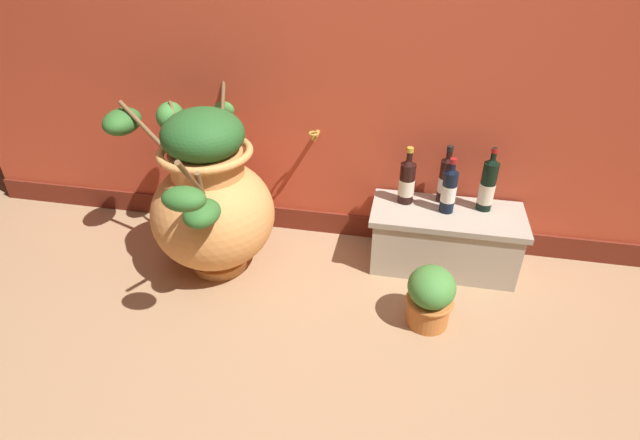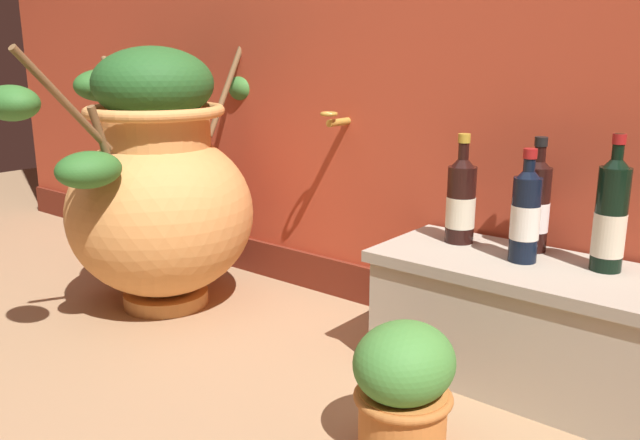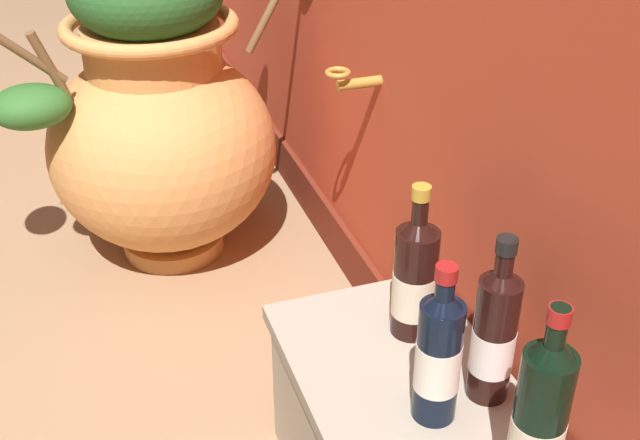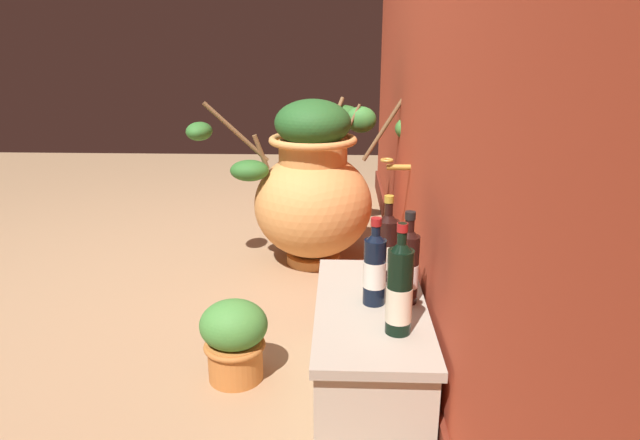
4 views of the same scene
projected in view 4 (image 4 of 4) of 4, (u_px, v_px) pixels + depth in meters
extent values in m
plane|color=#9E7A56|center=(155.00, 309.00, 2.45)|extent=(7.00, 7.00, 0.00)
cube|color=maroon|center=(407.00, 300.00, 2.39)|extent=(4.40, 0.02, 0.13)
cylinder|color=#B28433|center=(399.00, 167.00, 2.35)|extent=(0.02, 0.10, 0.02)
torus|color=#B28433|center=(387.00, 160.00, 2.34)|extent=(0.06, 0.06, 0.01)
cylinder|color=#D68E4C|center=(313.00, 258.00, 2.96)|extent=(0.28, 0.28, 0.05)
ellipsoid|color=#D68E4C|center=(313.00, 205.00, 2.87)|extent=(0.60, 0.60, 0.54)
cylinder|color=#D68E4C|center=(313.00, 155.00, 2.79)|extent=(0.34, 0.34, 0.15)
torus|color=#D68E4C|center=(313.00, 140.00, 2.77)|extent=(0.44, 0.44, 0.04)
cylinder|color=brown|center=(351.00, 124.00, 2.95)|extent=(0.12, 0.11, 0.20)
ellipsoid|color=#387A33|center=(361.00, 120.00, 3.01)|extent=(0.13, 0.17, 0.14)
cylinder|color=brown|center=(261.00, 152.00, 2.72)|extent=(0.04, 0.08, 0.18)
ellipsoid|color=#2D6628|center=(250.00, 171.00, 2.73)|extent=(0.15, 0.19, 0.10)
cylinder|color=brown|center=(383.00, 130.00, 2.79)|extent=(0.04, 0.21, 0.32)
ellipsoid|color=#428438|center=(412.00, 129.00, 2.80)|extent=(0.16, 0.18, 0.13)
cylinder|color=brown|center=(334.00, 121.00, 3.07)|extent=(0.29, 0.11, 0.24)
ellipsoid|color=#2D6628|center=(341.00, 116.00, 3.21)|extent=(0.17, 0.23, 0.12)
cylinder|color=brown|center=(236.00, 132.00, 2.67)|extent=(0.09, 0.30, 0.30)
ellipsoid|color=#2D6628|center=(199.00, 131.00, 2.63)|extent=(0.17, 0.12, 0.09)
ellipsoid|color=#235623|center=(313.00, 123.00, 2.74)|extent=(0.38, 0.38, 0.23)
cube|color=#B2A893|center=(370.00, 349.00, 1.83)|extent=(0.71, 0.33, 0.32)
cube|color=#A09785|center=(371.00, 309.00, 1.78)|extent=(0.76, 0.35, 0.03)
cylinder|color=black|center=(387.00, 249.00, 1.95)|extent=(0.08, 0.08, 0.21)
cone|color=black|center=(388.00, 217.00, 1.91)|extent=(0.08, 0.08, 0.04)
cylinder|color=black|center=(389.00, 208.00, 1.90)|extent=(0.03, 0.03, 0.09)
cylinder|color=#B7932D|center=(389.00, 199.00, 1.89)|extent=(0.03, 0.03, 0.02)
cylinder|color=beige|center=(387.00, 255.00, 1.95)|extent=(0.08, 0.08, 0.09)
cylinder|color=black|center=(408.00, 269.00, 1.76)|extent=(0.07, 0.07, 0.22)
cone|color=black|center=(409.00, 232.00, 1.73)|extent=(0.07, 0.07, 0.04)
cylinder|color=black|center=(410.00, 224.00, 1.72)|extent=(0.03, 0.03, 0.08)
cylinder|color=black|center=(410.00, 215.00, 1.71)|extent=(0.03, 0.03, 0.02)
cylinder|color=silver|center=(407.00, 275.00, 1.77)|extent=(0.07, 0.07, 0.08)
cylinder|color=black|center=(375.00, 272.00, 1.76)|extent=(0.07, 0.07, 0.21)
cone|color=black|center=(376.00, 236.00, 1.72)|extent=(0.07, 0.07, 0.04)
cylinder|color=black|center=(376.00, 229.00, 1.71)|extent=(0.03, 0.03, 0.07)
cylinder|color=maroon|center=(376.00, 222.00, 1.70)|extent=(0.03, 0.03, 0.02)
cylinder|color=white|center=(374.00, 274.00, 1.76)|extent=(0.07, 0.07, 0.09)
cylinder|color=black|center=(399.00, 292.00, 1.57)|extent=(0.07, 0.07, 0.25)
cone|color=black|center=(402.00, 246.00, 1.53)|extent=(0.07, 0.07, 0.04)
cylinder|color=black|center=(402.00, 237.00, 1.52)|extent=(0.03, 0.03, 0.08)
cylinder|color=maroon|center=(402.00, 227.00, 1.51)|extent=(0.03, 0.03, 0.02)
cylinder|color=beige|center=(399.00, 304.00, 1.58)|extent=(0.08, 0.08, 0.10)
cylinder|color=#C17033|center=(235.00, 360.00, 1.93)|extent=(0.19, 0.19, 0.14)
torus|color=#B2672E|center=(235.00, 345.00, 1.91)|extent=(0.21, 0.21, 0.02)
ellipsoid|color=#428438|center=(234.00, 325.00, 1.89)|extent=(0.21, 0.23, 0.17)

